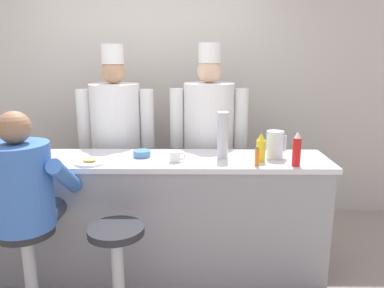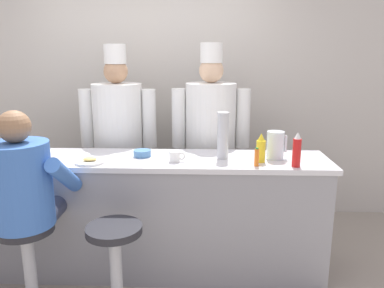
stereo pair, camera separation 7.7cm
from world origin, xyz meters
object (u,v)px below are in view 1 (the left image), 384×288
Objects in this scene: cup_stack_steel at (223,135)px; cook_in_whites_near at (116,135)px; ketchup_bottle_red at (297,150)px; hot_sauce_bottle_orange at (257,157)px; breakfast_plate at (90,162)px; empty_stool_round at (117,257)px; coffee_mug_white at (175,157)px; diner_seated_blue at (24,193)px; cook_in_whites_far at (209,135)px; water_pitcher_clear at (275,145)px; cereal_bowl at (142,154)px; mustard_bottle_yellow at (261,148)px.

cup_stack_steel is 0.20× the size of cook_in_whites_near.
ketchup_bottle_red is 1.85× the size of hot_sauce_bottle_orange.
empty_stool_round is (0.26, -0.42, -0.54)m from breakfast_plate.
ketchup_bottle_red is at bearing -1.12° from hot_sauce_bottle_orange.
coffee_mug_white is 0.07× the size of cook_in_whites_near.
diner_seated_blue is (-1.56, -0.35, -0.15)m from hot_sauce_bottle_orange.
ketchup_bottle_red is at bearing 16.89° from empty_stool_round.
cook_in_whites_far is at bearing 111.69° from hot_sauce_bottle_orange.
breakfast_plate is 0.12× the size of cook_in_whites_near.
ketchup_bottle_red reaches higher than coffee_mug_white.
water_pitcher_clear is at bearing 17.98° from diner_seated_blue.
cook_in_whites_far is at bearing 61.73° from empty_stool_round.
cup_stack_steel is at bearing 38.96° from empty_stool_round.
empty_stool_round is at bearing -98.65° from cereal_bowl.
hot_sauce_bottle_orange is at bearing 12.73° from diner_seated_blue.
empty_stool_round is (-0.37, -0.48, -0.56)m from coffee_mug_white.
mustard_bottle_yellow is at bearing 26.04° from empty_stool_round.
diner_seated_blue is 0.74m from empty_stool_round.
cook_in_whites_near is at bearing 147.23° from cup_stack_steel.
breakfast_plate is 0.79m from cook_in_whites_near.
breakfast_plate is (-1.28, -0.08, -0.09)m from mustard_bottle_yellow.
hot_sauce_bottle_orange is at bearing -68.31° from cook_in_whites_far.
water_pitcher_clear reaches higher than coffee_mug_white.
cook_in_whites_near reaches higher than diner_seated_blue.
cup_stack_steel is at bearing -2.69° from cereal_bowl.
cereal_bowl is (-0.87, 0.23, -0.04)m from hot_sauce_bottle_orange.
cook_in_whites_far is at bearing -0.63° from cook_in_whites_near.
cereal_bowl is at bearing 81.35° from empty_stool_round.
coffee_mug_white is (-0.64, -0.02, -0.06)m from mustard_bottle_yellow.
cup_stack_steel is 0.63m from cook_in_whites_far.
cup_stack_steel is at bearing 9.77° from breakfast_plate.
mustard_bottle_yellow reaches higher than hot_sauce_bottle_orange.
water_pitcher_clear is 1.83m from diner_seated_blue.
coffee_mug_white is 0.09× the size of diner_seated_blue.
breakfast_plate is at bearing -176.62° from mustard_bottle_yellow.
cook_in_whites_far is at bearing 129.28° from water_pitcher_clear.
diner_seated_blue reaches higher than cereal_bowl.
cereal_bowl is 0.21× the size of empty_stool_round.
ketchup_bottle_red is 1.52m from breakfast_plate.
cereal_bowl is (-0.92, 0.13, -0.08)m from mustard_bottle_yellow.
cook_in_whites_far reaches higher than coffee_mug_white.
ketchup_bottle_red is at bearing -25.66° from mustard_bottle_yellow.
cereal_bowl is 0.83m from empty_stool_round.
cereal_bowl is (-1.04, 0.03, -0.08)m from water_pitcher_clear.
cereal_bowl is 0.07× the size of cook_in_whites_near.
mustard_bottle_yellow is 1.43m from cook_in_whites_near.
cup_stack_steel is 1.46m from diner_seated_blue.
empty_stool_round is at bearing -118.27° from cook_in_whites_far.
water_pitcher_clear is at bearing 8.57° from coffee_mug_white.
cup_stack_steel is (-0.24, 0.21, 0.12)m from hot_sauce_bottle_orange.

